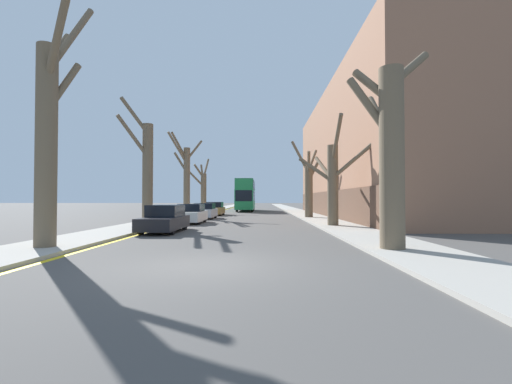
{
  "coord_description": "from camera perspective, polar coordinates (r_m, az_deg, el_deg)",
  "views": [
    {
      "loc": [
        1.43,
        -8.93,
        1.73
      ],
      "look_at": [
        0.63,
        35.7,
        2.69
      ],
      "focal_mm": 24.0,
      "sensor_mm": 36.0,
      "label": 1
    }
  ],
  "objects": [
    {
      "name": "street_tree_right_0",
      "position": [
        12.34,
        21.43,
        6.71
      ],
      "size": [
        2.97,
        3.14,
        6.97
      ],
      "color": "brown",
      "rests_on": "ground"
    },
    {
      "name": "street_tree_left_3",
      "position": [
        43.73,
        -8.8,
        0.53
      ],
      "size": [
        2.23,
        3.74,
        7.18
      ],
      "color": "brown",
      "rests_on": "ground"
    },
    {
      "name": "parked_car_3",
      "position": [
        37.62,
        -6.89,
        -2.82
      ],
      "size": [
        1.83,
        4.41,
        1.44
      ],
      "color": "olive",
      "rests_on": "ground"
    },
    {
      "name": "sidewalk_right",
      "position": [
        59.15,
        5.73,
        -2.84
      ],
      "size": [
        2.9,
        120.0,
        0.12
      ],
      "primitive_type": "cube",
      "color": "#A39E93",
      "rests_on": "ground"
    },
    {
      "name": "street_tree_right_1",
      "position": [
        21.99,
        12.69,
        2.03
      ],
      "size": [
        4.38,
        5.42,
        6.63
      ],
      "color": "brown",
      "rests_on": "ground"
    },
    {
      "name": "kerb_line_stripe",
      "position": [
        59.27,
        -4.85,
        -2.89
      ],
      "size": [
        0.24,
        120.0,
        0.01
      ],
      "primitive_type": "cube",
      "color": "yellow",
      "rests_on": "ground"
    },
    {
      "name": "street_tree_left_1",
      "position": [
        22.92,
        -17.8,
        3.61
      ],
      "size": [
        1.94,
        3.59,
        8.15
      ],
      "color": "brown",
      "rests_on": "ground"
    },
    {
      "name": "street_tree_left_0",
      "position": [
        13.91,
        -31.24,
        8.62
      ],
      "size": [
        2.03,
        3.36,
        9.2
      ],
      "color": "brown",
      "rests_on": "ground"
    },
    {
      "name": "street_tree_left_2",
      "position": [
        32.88,
        -11.59,
        2.4
      ],
      "size": [
        2.98,
        2.05,
        8.0
      ],
      "color": "brown",
      "rests_on": "ground"
    },
    {
      "name": "parked_car_1",
      "position": [
        25.32,
        -10.8,
        -3.62
      ],
      "size": [
        1.81,
        4.23,
        1.41
      ],
      "color": "silver",
      "rests_on": "ground"
    },
    {
      "name": "building_facade_right",
      "position": [
        36.98,
        18.87,
        5.93
      ],
      "size": [
        10.08,
        35.05,
        12.62
      ],
      "color": "#93664C",
      "rests_on": "ground"
    },
    {
      "name": "street_tree_right_2",
      "position": [
        31.66,
        8.75,
        1.1
      ],
      "size": [
        2.71,
        3.72,
        7.27
      ],
      "color": "brown",
      "rests_on": "ground"
    },
    {
      "name": "sidewalk_left",
      "position": [
        59.46,
        -6.41,
        -2.83
      ],
      "size": [
        2.9,
        120.0,
        0.12
      ],
      "primitive_type": "cube",
      "color": "#A39E93",
      "rests_on": "ground"
    },
    {
      "name": "ground_plane",
      "position": [
        9.21,
        -8.12,
        -12.07
      ],
      "size": [
        300.0,
        300.0,
        0.0
      ],
      "primitive_type": "plane",
      "color": "#4C4947"
    },
    {
      "name": "parked_car_2",
      "position": [
        31.13,
        -8.56,
        -3.18
      ],
      "size": [
        1.84,
        4.13,
        1.4
      ],
      "color": "#9EA3AD",
      "rests_on": "ground"
    },
    {
      "name": "parked_car_0",
      "position": [
        18.88,
        -14.95,
        -4.4
      ],
      "size": [
        1.76,
        4.44,
        1.44
      ],
      "color": "black",
      "rests_on": "ground"
    },
    {
      "name": "double_decker_bus",
      "position": [
        50.6,
        -1.7,
        -0.29
      ],
      "size": [
        2.49,
        11.85,
        4.52
      ],
      "color": "#1E7F47",
      "rests_on": "ground"
    }
  ]
}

